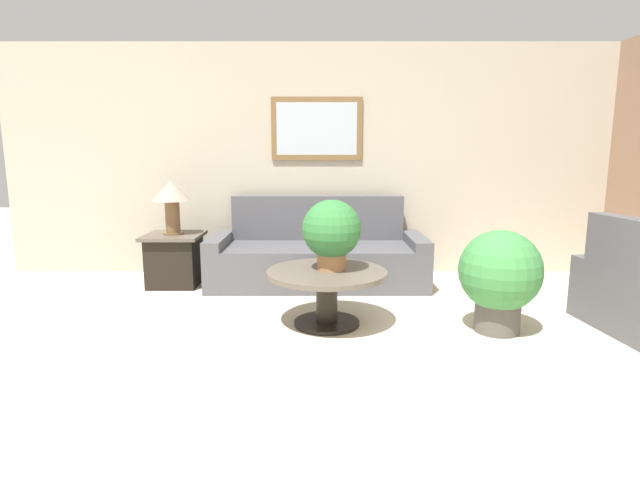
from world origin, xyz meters
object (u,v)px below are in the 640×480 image
at_px(potted_plant_on_table, 330,231).
at_px(couch_main, 316,257).
at_px(table_lamp, 170,196).
at_px(coffee_table, 325,286).
at_px(side_table, 173,259).
at_px(potted_plant_floor, 498,275).

bearing_deg(potted_plant_on_table, couch_main, 95.35).
xyz_separation_m(couch_main, table_lamp, (-1.52, -0.08, 0.66)).
relative_size(coffee_table, side_table, 1.66).
bearing_deg(coffee_table, table_lamp, 142.04).
distance_m(potted_plant_on_table, potted_plant_floor, 1.36).
height_order(potted_plant_on_table, potted_plant_floor, potted_plant_on_table).
height_order(coffee_table, potted_plant_on_table, potted_plant_on_table).
bearing_deg(potted_plant_floor, potted_plant_on_table, 171.64).
relative_size(side_table, potted_plant_on_table, 1.03).
distance_m(table_lamp, potted_plant_on_table, 2.05).
distance_m(couch_main, coffee_table, 1.33).
xyz_separation_m(couch_main, coffee_table, (0.08, -1.33, 0.04)).
xyz_separation_m(potted_plant_on_table, potted_plant_floor, (1.31, -0.19, -0.32)).
xyz_separation_m(coffee_table, potted_plant_on_table, (0.04, 0.04, 0.44)).
height_order(side_table, potted_plant_on_table, potted_plant_on_table).
distance_m(couch_main, side_table, 1.52).
bearing_deg(side_table, coffee_table, -37.96).
distance_m(coffee_table, potted_plant_on_table, 0.44).
distance_m(coffee_table, potted_plant_floor, 1.36).
height_order(coffee_table, potted_plant_floor, potted_plant_floor).
bearing_deg(couch_main, coffee_table, -86.43).
xyz_separation_m(couch_main, potted_plant_floor, (1.43, -1.48, 0.17)).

